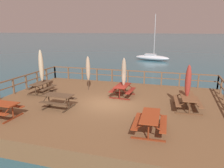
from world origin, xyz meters
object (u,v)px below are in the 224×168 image
object	(u,v)px
picnic_table_front_right	(150,120)
patio_umbrella_tall_mid_right	(88,69)
picnic_table_mid_centre	(188,99)
picnic_table_back_right	(59,98)
picnic_table_front_left	(123,88)
picnic_table_mid_right	(41,86)
sailboat_distant	(152,57)
patio_umbrella_tall_front	(124,72)
picnic_table_mid_left	(1,107)
patio_umbrella_tall_back_right	(41,66)
patio_umbrella_short_mid	(188,81)

from	to	relation	value
picnic_table_front_right	patio_umbrella_tall_mid_right	world-z (taller)	patio_umbrella_tall_mid_right
picnic_table_mid_centre	picnic_table_back_right	bearing A→B (deg)	-164.60
picnic_table_front_left	picnic_table_mid_right	bearing A→B (deg)	-170.57
picnic_table_mid_centre	sailboat_distant	xyz separation A→B (m)	(-5.00, 25.98, -0.93)
picnic_table_front_left	picnic_table_back_right	xyz separation A→B (m)	(-2.93, -3.17, 0.00)
picnic_table_front_left	sailboat_distant	xyz separation A→B (m)	(-0.96, 24.73, -0.91)
patio_umbrella_tall_front	picnic_table_back_right	bearing A→B (deg)	-133.23
patio_umbrella_tall_front	picnic_table_front_right	bearing A→B (deg)	-63.75
picnic_table_back_right	picnic_table_mid_left	world-z (taller)	same
picnic_table_front_left	patio_umbrella_tall_front	distance (m)	1.09
picnic_table_mid_right	picnic_table_mid_left	bearing A→B (deg)	-82.36
patio_umbrella_tall_front	patio_umbrella_tall_back_right	world-z (taller)	patio_umbrella_tall_back_right
picnic_table_back_right	patio_umbrella_tall_back_right	world-z (taller)	patio_umbrella_tall_back_right
patio_umbrella_tall_front	picnic_table_mid_centre	bearing A→B (deg)	-17.70
patio_umbrella_tall_front	picnic_table_mid_right	bearing A→B (deg)	-170.42
picnic_table_mid_centre	patio_umbrella_short_mid	xyz separation A→B (m)	(-0.05, -0.05, 1.03)
picnic_table_back_right	picnic_table_front_right	xyz separation A→B (m)	(5.35, -1.56, 0.01)
picnic_table_mid_right	picnic_table_back_right	size ratio (longest dim) A/B	1.01
picnic_table_mid_right	patio_umbrella_tall_mid_right	bearing A→B (deg)	32.76
picnic_table_back_right	picnic_table_mid_left	bearing A→B (deg)	-134.70
picnic_table_back_right	picnic_table_front_right	size ratio (longest dim) A/B	0.86
picnic_table_mid_centre	picnic_table_mid_left	distance (m)	9.88
picnic_table_front_left	picnic_table_mid_left	distance (m)	7.24
picnic_table_back_right	picnic_table_mid_left	size ratio (longest dim) A/B	0.95
picnic_table_mid_centre	picnic_table_front_left	bearing A→B (deg)	162.92
picnic_table_back_right	picnic_table_mid_right	bearing A→B (deg)	139.64
picnic_table_mid_right	patio_umbrella_short_mid	distance (m)	9.62
patio_umbrella_tall_mid_right	picnic_table_front_right	bearing A→B (deg)	-46.98
picnic_table_mid_centre	patio_umbrella_tall_mid_right	bearing A→B (deg)	162.94
picnic_table_mid_centre	patio_umbrella_short_mid	bearing A→B (deg)	-139.10
picnic_table_front_right	picnic_table_back_right	bearing A→B (deg)	163.70
picnic_table_mid_right	picnic_table_front_right	world-z (taller)	same
picnic_table_mid_left	patio_umbrella_short_mid	distance (m)	9.87
picnic_table_back_right	patio_umbrella_short_mid	world-z (taller)	patio_umbrella_short_mid
patio_umbrella_tall_front	picnic_table_mid_left	bearing A→B (deg)	-133.82
picnic_table_mid_left	sailboat_distant	bearing A→B (deg)	82.34
picnic_table_back_right	patio_umbrella_tall_mid_right	size ratio (longest dim) A/B	0.68
patio_umbrella_tall_mid_right	patio_umbrella_short_mid	bearing A→B (deg)	-17.55
sailboat_distant	patio_umbrella_tall_back_right	bearing A→B (deg)	-100.08
picnic_table_front_right	patio_umbrella_tall_mid_right	size ratio (longest dim) A/B	0.79
picnic_table_front_left	patio_umbrella_tall_back_right	distance (m)	5.74
picnic_table_front_left	patio_umbrella_tall_front	size ratio (longest dim) A/B	0.67
picnic_table_back_right	patio_umbrella_tall_back_right	xyz separation A→B (m)	(-2.58, 2.30, 1.37)
picnic_table_mid_centre	picnic_table_front_right	size ratio (longest dim) A/B	1.15
picnic_table_mid_centre	patio_umbrella_short_mid	world-z (taller)	patio_umbrella_short_mid
patio_umbrella_short_mid	picnic_table_front_left	bearing A→B (deg)	162.09
picnic_table_front_right	patio_umbrella_tall_back_right	distance (m)	8.92
patio_umbrella_tall_mid_right	picnic_table_mid_centre	bearing A→B (deg)	-17.06
picnic_table_mid_right	picnic_table_front_right	bearing A→B (deg)	-25.48
picnic_table_mid_right	patio_umbrella_tall_front	size ratio (longest dim) A/B	0.66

